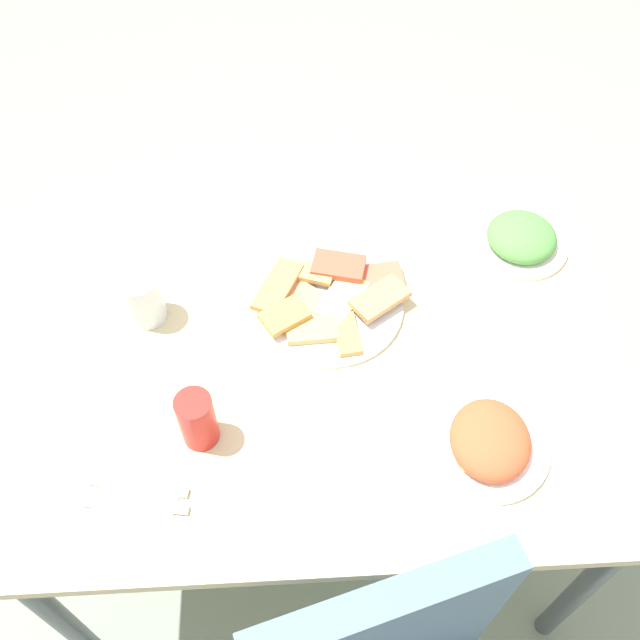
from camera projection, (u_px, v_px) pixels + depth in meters
ground_plane at (315, 486)px, 1.99m from camera, size 6.00×6.00×0.00m
dining_table at (313, 363)px, 1.48m from camera, size 1.21×0.91×0.71m
pide_platter at (330, 301)px, 1.46m from camera, size 0.33×0.30×0.04m
salad_plate_greens at (521, 238)px, 1.56m from camera, size 0.21×0.21×0.06m
salad_plate_rice at (489, 442)px, 1.27m from camera, size 0.22×0.22×0.06m
soda_can at (197, 419)px, 1.25m from camera, size 0.09×0.09×0.12m
drinking_glass at (143, 298)px, 1.42m from camera, size 0.08×0.08×0.11m
paper_napkin at (138, 497)px, 1.23m from camera, size 0.17×0.17×0.00m
fork at (138, 486)px, 1.24m from camera, size 0.18×0.05×0.00m
spoon at (136, 506)px, 1.22m from camera, size 0.18×0.04×0.00m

